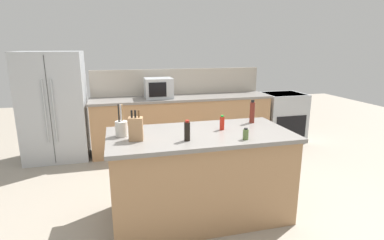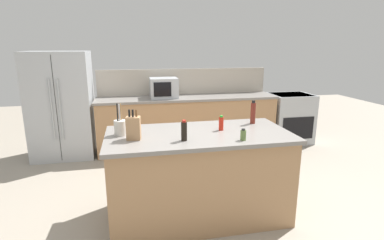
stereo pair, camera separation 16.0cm
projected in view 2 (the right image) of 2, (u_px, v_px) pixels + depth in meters
ground_plane at (198, 215)px, 3.29m from camera, size 14.00×14.00×0.00m
back_counter_run at (188, 123)px, 5.33m from camera, size 3.13×0.66×0.94m
wall_backsplash at (184, 81)px, 5.46m from camera, size 3.09×0.03×0.46m
kitchen_island at (199, 175)px, 3.18m from camera, size 1.88×0.93×0.94m
refrigerator at (62, 105)px, 4.87m from camera, size 0.96×0.75×1.72m
range_oven at (289, 118)px, 5.71m from camera, size 0.76×0.65×0.92m
microwave at (164, 88)px, 5.09m from camera, size 0.46×0.39×0.34m
knife_block at (133, 128)px, 2.83m from camera, size 0.14×0.12×0.29m
utensil_crock at (120, 127)px, 2.97m from camera, size 0.12×0.12×0.32m
spice_jar_oregano at (243, 135)px, 2.82m from camera, size 0.05×0.05×0.11m
hot_sauce_bottle at (221, 123)px, 3.15m from camera, size 0.05×0.05×0.16m
vinegar_bottle at (253, 113)px, 3.41m from camera, size 0.06×0.06×0.27m
soy_sauce_bottle at (184, 131)px, 2.80m from camera, size 0.06×0.06×0.20m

